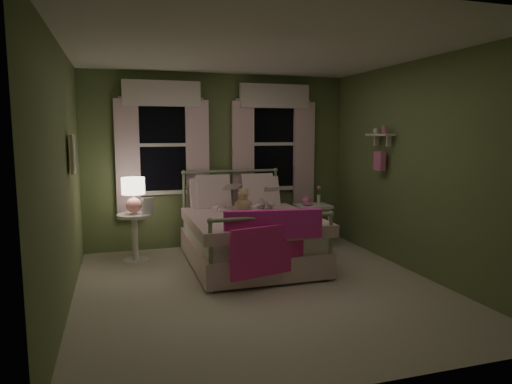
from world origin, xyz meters
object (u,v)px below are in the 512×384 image
object	(u,v)px
child_left	(220,189)
table_lamp	(133,191)
child_right	(259,191)
nightstand_right	(313,211)
bed	(248,235)
nightstand_left	(135,231)
teddy_bear	(243,201)

from	to	relation	value
child_left	table_lamp	distance (m)	1.16
child_right	nightstand_right	bearing A→B (deg)	-177.70
bed	nightstand_left	xyz separation A→B (m)	(-1.44, 0.51, 0.03)
child_right	table_lamp	world-z (taller)	child_right
bed	nightstand_right	bearing A→B (deg)	24.14
bed	teddy_bear	distance (m)	0.49
bed	table_lamp	bearing A→B (deg)	160.65
child_right	teddy_bear	bearing A→B (deg)	25.48
child_right	nightstand_right	world-z (taller)	child_right
nightstand_left	bed	bearing A→B (deg)	-19.35
child_left	nightstand_left	size ratio (longest dim) A/B	1.19
teddy_bear	nightstand_right	bearing A→B (deg)	12.45
teddy_bear	nightstand_right	distance (m)	1.21
child_left	nightstand_left	distance (m)	1.28
child_right	nightstand_left	world-z (taller)	child_right
bed	nightstand_right	world-z (taller)	bed
child_right	table_lamp	bearing A→B (deg)	-6.84
nightstand_left	table_lamp	world-z (taller)	table_lamp
child_right	nightstand_right	xyz separation A→B (m)	(0.88, 0.10, -0.36)
child_right	nightstand_left	xyz separation A→B (m)	(-1.72, 0.08, -0.49)
bed	child_right	distance (m)	0.73
nightstand_left	nightstand_right	world-z (taller)	same
table_lamp	bed	bearing A→B (deg)	-19.35
table_lamp	child_right	bearing A→B (deg)	-2.82
teddy_bear	table_lamp	world-z (taller)	table_lamp
teddy_bear	nightstand_left	distance (m)	1.51
child_right	table_lamp	size ratio (longest dim) A/B	1.42
bed	table_lamp	xyz separation A→B (m)	(-1.44, 0.51, 0.57)
child_left	teddy_bear	bearing A→B (deg)	140.36
bed	child_left	world-z (taller)	child_left
teddy_bear	table_lamp	xyz separation A→B (m)	(-1.44, 0.24, 0.16)
nightstand_left	table_lamp	bearing A→B (deg)	90.00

